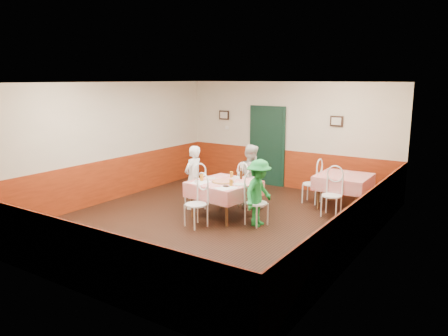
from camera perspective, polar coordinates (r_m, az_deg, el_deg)
The scene contains 39 objects.
floor at distance 9.01m, azimuth -1.40°, elevation -7.01°, with size 7.00×7.00×0.00m, color black.
ceiling at distance 8.54m, azimuth -1.49°, elevation 11.10°, with size 7.00×7.00×0.00m, color white.
back_wall at distance 11.68m, azimuth 8.40°, elevation 4.23°, with size 6.00×0.10×2.80m, color beige.
front_wall at distance 6.18m, azimuth -20.27°, elevation -2.93°, with size 6.00×0.10×2.80m, color beige.
left_wall at distance 10.65m, azimuth -14.86°, elevation 3.25°, with size 0.10×7.00×2.80m, color beige.
right_wall at distance 7.41m, azimuth 18.00°, elevation -0.46°, with size 0.10×7.00×2.80m, color beige.
wainscot_back at distance 11.82m, azimuth 8.24°, elevation -0.11°, with size 6.00×0.03×1.00m, color maroon.
wainscot_front at distance 6.47m, azimuth -19.59°, elevation -10.66°, with size 6.00×0.03×1.00m, color maroon.
wainscot_left at distance 10.80m, azimuth -14.56°, elevation -1.48°, with size 0.03×7.00×1.00m, color maroon.
wainscot_right at distance 7.64m, azimuth 17.47°, elevation -7.06°, with size 0.03×7.00×1.00m, color maroon.
door at distance 11.95m, azimuth 5.64°, elevation 2.76°, with size 0.96×0.06×2.10m, color black.
picture_left at distance 12.56m, azimuth 0.01°, elevation 6.93°, with size 0.32×0.03×0.26m, color black.
picture_right at distance 11.11m, azimuth 14.48°, elevation 5.94°, with size 0.32×0.03×0.26m, color black.
thermostat at distance 12.54m, azimuth 0.40°, elevation 5.31°, with size 0.10×0.03×0.10m, color white.
main_table at distance 9.23m, azimuth 0.00°, elevation -4.11°, with size 1.22×1.22×0.77m, color red.
second_table at distance 10.21m, azimuth 15.29°, elevation -2.99°, with size 1.12×1.12×0.77m, color red.
chair_left at distance 9.77m, azimuth -3.80°, elevation -2.80°, with size 0.42×0.42×0.90m, color white, non-canonical shape.
chair_right at distance 8.71m, azimuth 4.27°, elevation -4.60°, with size 0.42×0.42×0.90m, color white, non-canonical shape.
chair_far at distance 9.85m, azimuth 3.21°, elevation -2.66°, with size 0.42×0.42×0.90m, color white, non-canonical shape.
chair_near at distance 8.61m, azimuth -3.69°, elevation -4.78°, with size 0.42×0.42×0.90m, color white, non-canonical shape.
chair_second_a at distance 10.44m, azimuth 11.40°, elevation -2.07°, with size 0.42×0.42×0.90m, color white, non-canonical shape.
chair_second_b at distance 9.50m, azimuth 13.89°, elevation -3.53°, with size 0.42×0.42×0.90m, color white, non-canonical shape.
pizza at distance 9.08m, azimuth -0.13°, elevation -1.77°, with size 0.45×0.45×0.03m, color #B74723.
plate_left at distance 9.40m, azimuth -1.80°, elevation -1.36°, with size 0.25×0.25×0.01m, color white.
plate_right at distance 8.87m, azimuth 2.12°, elevation -2.15°, with size 0.25×0.25×0.01m, color white.
plate_far at distance 9.47m, azimuth 1.76°, elevation -1.26°, with size 0.25×0.25×0.01m, color white.
glass_a at distance 9.20m, azimuth -2.92°, elevation -1.25°, with size 0.08×0.08×0.14m, color #BF7219.
glass_b at distance 8.75m, azimuth 0.93°, elevation -1.95°, with size 0.07×0.07×0.13m, color #BF7219.
glass_c at distance 9.51m, azimuth 0.98°, elevation -0.84°, with size 0.07×0.07×0.13m, color #BF7219.
beer_bottle at distance 9.36m, azimuth 2.24°, elevation -0.78°, with size 0.06×0.06×0.22m, color #381C0A.
shaker_a at distance 9.08m, azimuth -3.71°, elevation -1.61°, with size 0.04×0.04×0.09m, color silver.
shaker_b at distance 9.02m, azimuth -3.76°, elevation -1.69°, with size 0.04×0.04×0.09m, color silver.
shaker_c at distance 9.15m, azimuth -3.64°, elevation -1.50°, with size 0.04×0.04×0.09m, color #B23319.
menu_left at distance 9.08m, azimuth -3.10°, elevation -1.87°, with size 0.30×0.40×0.00m, color white.
menu_right at distance 8.60m, azimuth 0.28°, elevation -2.62°, with size 0.30×0.40×0.00m, color white.
wallet at distance 8.70m, azimuth 0.27°, elevation -2.39°, with size 0.11×0.09×0.02m, color black.
diner_left at distance 9.74m, azimuth -4.03°, elevation -1.25°, with size 0.52×0.34×1.43m, color gray.
diner_far at distance 9.83m, azimuth 3.41°, elevation -1.07°, with size 0.70×0.55×1.44m, color gray.
diner_right at distance 8.62m, azimuth 4.56°, elevation -3.27°, with size 0.86×0.50×1.34m, color gray.
Camera 1 is at (4.87, -7.02, 2.88)m, focal length 35.00 mm.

